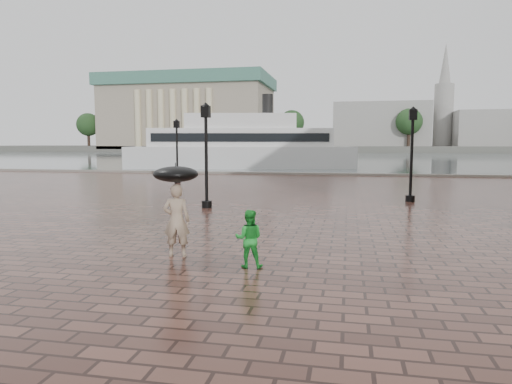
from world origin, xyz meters
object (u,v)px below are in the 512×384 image
(child_pedestrian, at_px, (249,239))
(ferry_near, at_px, (241,146))
(street_lamps, at_px, (254,152))
(adult_pedestrian, at_px, (177,220))

(child_pedestrian, distance_m, ferry_near, 42.34)
(street_lamps, xyz_separation_m, adult_pedestrian, (0.91, -13.80, -1.42))
(child_pedestrian, xyz_separation_m, ferry_near, (-9.92, 41.12, 1.85))
(child_pedestrian, bearing_deg, ferry_near, -83.61)
(child_pedestrian, bearing_deg, street_lamps, -85.90)
(street_lamps, bearing_deg, ferry_near, 104.79)
(street_lamps, distance_m, adult_pedestrian, 13.90)
(street_lamps, relative_size, child_pedestrian, 11.78)
(street_lamps, height_order, ferry_near, ferry_near)
(child_pedestrian, bearing_deg, adult_pedestrian, -24.43)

